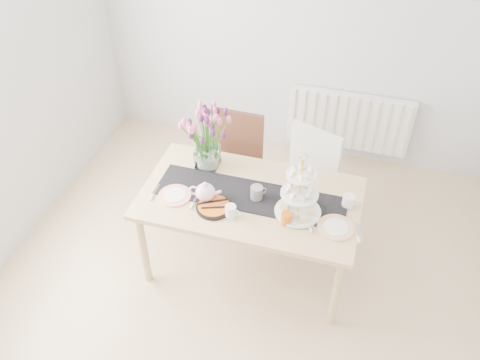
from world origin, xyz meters
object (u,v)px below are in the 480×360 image
(radiator, at_px, (349,121))
(tulip_vase, at_px, (206,130))
(mug_orange, at_px, (286,218))
(plate_right, at_px, (336,228))
(plate_left, at_px, (175,196))
(dining_table, at_px, (250,204))
(teapot, at_px, (205,192))
(mug_grey, at_px, (257,193))
(tart_tin, at_px, (214,207))
(chair_brown, at_px, (233,157))
(cake_stand, at_px, (299,199))
(cream_jug, at_px, (348,201))
(mug_white, at_px, (231,211))
(chair_white, at_px, (306,174))

(radiator, distance_m, tulip_vase, 1.81)
(mug_orange, bearing_deg, plate_right, -46.53)
(plate_left, bearing_deg, tulip_vase, 74.29)
(dining_table, height_order, teapot, teapot)
(mug_grey, distance_m, plate_left, 0.60)
(plate_right, bearing_deg, tart_tin, -176.86)
(tulip_vase, distance_m, tart_tin, 0.59)
(chair_brown, height_order, cake_stand, cake_stand)
(radiator, bearing_deg, chair_brown, -132.16)
(radiator, bearing_deg, tulip_vase, -125.05)
(chair_brown, distance_m, mug_orange, 1.10)
(tart_tin, xyz_separation_m, plate_right, (0.86, 0.05, -0.01))
(mug_orange, bearing_deg, radiator, 28.17)
(dining_table, bearing_deg, cream_jug, 8.28)
(teapot, xyz_separation_m, cream_jug, (1.00, 0.23, -0.03))
(radiator, height_order, chair_brown, chair_brown)
(mug_orange, distance_m, plate_left, 0.84)
(dining_table, xyz_separation_m, chair_brown, (-0.33, 0.66, -0.13))
(mug_grey, bearing_deg, tart_tin, 174.97)
(tulip_vase, relative_size, cream_jug, 7.01)
(tulip_vase, bearing_deg, cream_jug, -7.99)
(tulip_vase, bearing_deg, plate_left, -105.71)
(teapot, distance_m, mug_white, 0.25)
(tart_tin, relative_size, plate_right, 1.00)
(plate_right, bearing_deg, dining_table, 167.00)
(teapot, height_order, tart_tin, teapot)
(tulip_vase, xyz_separation_m, teapot, (0.11, -0.38, -0.26))
(chair_white, bearing_deg, mug_grey, -92.93)
(tart_tin, distance_m, mug_white, 0.15)
(teapot, distance_m, plate_right, 0.95)
(tulip_vase, distance_m, cake_stand, 0.87)
(cream_jug, height_order, plate_right, cream_jug)
(plate_right, bearing_deg, cream_jug, 78.60)
(mug_orange, xyz_separation_m, plate_right, (0.34, 0.05, -0.04))
(chair_brown, xyz_separation_m, plate_left, (-0.20, -0.81, 0.21))
(teapot, bearing_deg, mug_orange, -10.16)
(teapot, distance_m, cream_jug, 1.02)
(chair_brown, height_order, chair_white, chair_brown)
(chair_brown, distance_m, mug_white, 0.97)
(mug_grey, height_order, mug_orange, mug_grey)
(tulip_vase, xyz_separation_m, cream_jug, (1.11, -0.16, -0.29))
(mug_white, bearing_deg, tart_tin, 168.63)
(cake_stand, distance_m, plate_left, 0.91)
(chair_brown, relative_size, chair_white, 1.01)
(radiator, bearing_deg, dining_table, -108.72)
(plate_right, bearing_deg, mug_grey, 166.84)
(chair_white, bearing_deg, cream_jug, -33.20)
(cream_jug, distance_m, plate_right, 0.26)
(chair_brown, bearing_deg, cream_jug, -27.09)
(chair_brown, distance_m, cream_jug, 1.20)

